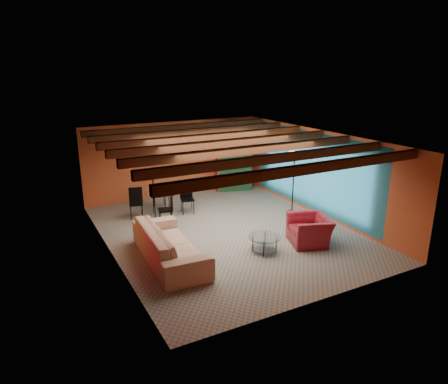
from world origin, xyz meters
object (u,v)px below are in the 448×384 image
dining_table (162,199)px  vase (161,181)px  armchair (309,230)px  coffee_table (264,244)px  armoire (232,162)px  floor_lamp (293,183)px  potted_plant (232,127)px  sofa (170,244)px

dining_table → vase: bearing=0.0°
armchair → coffee_table: bearing=-74.2°
armoire → floor_lamp: 3.25m
floor_lamp → armoire: bearing=98.0°
dining_table → potted_plant: size_ratio=3.90×
dining_table → potted_plant: (3.36, 1.51, 1.87)m
dining_table → vase: 0.62m
sofa → armchair: 3.74m
dining_table → armoire: size_ratio=0.95×
coffee_table → dining_table: dining_table is taller
sofa → armchair: (3.66, -0.78, -0.06)m
coffee_table → floor_lamp: size_ratio=0.42×
armchair → vase: 4.80m
sofa → potted_plant: (4.27, 4.59, 1.97)m
sofa → floor_lamp: (4.72, 1.37, 0.57)m
sofa → armoire: (4.27, 4.59, 0.64)m
sofa → floor_lamp: size_ratio=1.47×
sofa → armoire: size_ratio=1.37×
sofa → dining_table: size_ratio=1.44×
floor_lamp → vase: (-3.81, 1.71, 0.14)m
sofa → dining_table: (0.91, 3.08, 0.10)m
dining_table → armoire: armoire is taller
coffee_table → potted_plant: (1.97, 5.26, 2.18)m
armoire → floor_lamp: size_ratio=1.07×
armoire → floor_lamp: (0.45, -3.22, -0.07)m
sofa → vase: 3.29m
armoire → coffee_table: bearing=-94.2°
armchair → dining_table: (-2.75, 3.86, 0.16)m
armchair → floor_lamp: floor_lamp is taller
coffee_table → armoire: size_ratio=0.39×
sofa → armoire: armoire is taller
sofa → floor_lamp: bearing=-70.5°
vase → armchair: bearing=-54.6°
armchair → sofa: bearing=-81.9°
armoire → floor_lamp: bearing=-65.8°
coffee_table → armoire: bearing=69.5°
potted_plant → armoire: bearing=0.0°
armchair → floor_lamp: 2.48m
coffee_table → vase: 4.11m
armoire → vase: size_ratio=12.13×
coffee_table → armoire: armoire is taller
vase → floor_lamp: bearing=-24.2°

